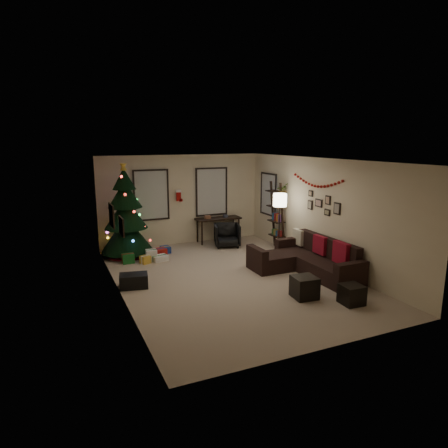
% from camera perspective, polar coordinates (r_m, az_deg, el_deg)
% --- Properties ---
extents(floor, '(7.00, 7.00, 0.00)m').
position_cam_1_polar(floor, '(9.33, 0.95, -7.68)').
color(floor, tan).
rests_on(floor, ground).
extents(ceiling, '(7.00, 7.00, 0.00)m').
position_cam_1_polar(ceiling, '(8.80, 1.01, 9.12)').
color(ceiling, white).
rests_on(ceiling, floor).
extents(wall_back, '(5.00, 0.00, 5.00)m').
position_cam_1_polar(wall_back, '(12.18, -6.01, 3.46)').
color(wall_back, beige).
rests_on(wall_back, floor).
extents(wall_front, '(5.00, 0.00, 5.00)m').
position_cam_1_polar(wall_front, '(6.07, 15.13, -5.55)').
color(wall_front, beige).
rests_on(wall_front, floor).
extents(wall_left, '(0.00, 7.00, 7.00)m').
position_cam_1_polar(wall_left, '(8.25, -14.97, -0.95)').
color(wall_left, beige).
rests_on(wall_left, floor).
extents(wall_right, '(0.00, 7.00, 7.00)m').
position_cam_1_polar(wall_right, '(10.26, 13.75, 1.59)').
color(wall_right, beige).
rests_on(wall_right, floor).
extents(window_back_left, '(1.05, 0.06, 1.50)m').
position_cam_1_polar(window_back_left, '(11.87, -10.35, 4.09)').
color(window_back_left, '#728CB2').
rests_on(window_back_left, wall_back).
extents(window_back_right, '(1.05, 0.06, 1.50)m').
position_cam_1_polar(window_back_right, '(12.45, -1.81, 4.63)').
color(window_back_right, '#728CB2').
rests_on(window_back_right, wall_back).
extents(window_right_wall, '(0.06, 0.90, 1.30)m').
position_cam_1_polar(window_right_wall, '(12.31, 6.41, 4.24)').
color(window_right_wall, '#728CB2').
rests_on(window_right_wall, wall_right).
extents(christmas_tree, '(1.41, 1.41, 2.62)m').
position_cam_1_polar(christmas_tree, '(11.13, -13.84, 0.98)').
color(christmas_tree, black).
rests_on(christmas_tree, floor).
extents(presents, '(1.50, 1.01, 0.30)m').
position_cam_1_polar(presents, '(10.93, -11.21, -4.31)').
color(presents, maroon).
rests_on(presents, floor).
extents(sofa, '(1.75, 2.55, 0.84)m').
position_cam_1_polar(sofa, '(9.85, 11.76, -5.20)').
color(sofa, black).
rests_on(sofa, floor).
extents(pillow_red_a, '(0.17, 0.50, 0.49)m').
position_cam_1_polar(pillow_red_a, '(9.37, 16.40, -3.99)').
color(pillow_red_a, maroon).
rests_on(pillow_red_a, sofa).
extents(pillow_red_b, '(0.12, 0.44, 0.44)m').
position_cam_1_polar(pillow_red_b, '(9.94, 13.56, -2.92)').
color(pillow_red_b, maroon).
rests_on(pillow_red_b, sofa).
extents(pillow_cream, '(0.13, 0.41, 0.40)m').
position_cam_1_polar(pillow_cream, '(10.66, 10.57, -1.85)').
color(pillow_cream, beige).
rests_on(pillow_cream, sofa).
extents(ottoman_near, '(0.51, 0.51, 0.44)m').
position_cam_1_polar(ottoman_near, '(8.31, 11.41, -8.83)').
color(ottoman_near, black).
rests_on(ottoman_near, floor).
extents(ottoman_far, '(0.43, 0.43, 0.38)m').
position_cam_1_polar(ottoman_far, '(8.24, 17.77, -9.57)').
color(ottoman_far, black).
rests_on(ottoman_far, floor).
extents(desk, '(1.41, 0.50, 0.76)m').
position_cam_1_polar(desk, '(12.41, -0.84, 0.50)').
color(desk, black).
rests_on(desk, floor).
extents(desk_chair, '(0.83, 0.81, 0.69)m').
position_cam_1_polar(desk_chair, '(11.90, 0.44, -1.59)').
color(desk_chair, black).
rests_on(desk_chair, floor).
extents(bookshelf, '(0.30, 0.57, 1.96)m').
position_cam_1_polar(bookshelf, '(11.65, 7.56, 1.04)').
color(bookshelf, black).
rests_on(bookshelf, floor).
extents(potted_plant, '(0.57, 0.57, 0.48)m').
position_cam_1_polar(potted_plant, '(11.31, 8.33, 5.08)').
color(potted_plant, '#4C4C4C').
rests_on(potted_plant, bookshelf).
extents(floor_lamp, '(0.36, 0.36, 1.73)m').
position_cam_1_polar(floor_lamp, '(10.80, 7.98, 2.82)').
color(floor_lamp, black).
rests_on(floor_lamp, floor).
extents(art_map, '(0.04, 0.60, 0.50)m').
position_cam_1_polar(art_map, '(9.02, -15.75, 1.16)').
color(art_map, black).
rests_on(art_map, wall_left).
extents(art_abstract, '(0.04, 0.45, 0.35)m').
position_cam_1_polar(art_abstract, '(7.84, -14.43, -0.29)').
color(art_abstract, black).
rests_on(art_abstract, wall_left).
extents(gallery, '(0.03, 1.25, 0.54)m').
position_cam_1_polar(gallery, '(10.15, 13.97, 2.74)').
color(gallery, black).
rests_on(gallery, wall_right).
extents(garland, '(0.08, 1.90, 0.30)m').
position_cam_1_polar(garland, '(10.27, 13.10, 5.92)').
color(garland, '#A5140C').
rests_on(garland, wall_right).
extents(stocking_left, '(0.20, 0.05, 0.36)m').
position_cam_1_polar(stocking_left, '(12.00, -6.48, 4.10)').
color(stocking_left, '#990F0C').
rests_on(stocking_left, wall_back).
extents(stocking_right, '(0.20, 0.05, 0.36)m').
position_cam_1_polar(stocking_right, '(12.28, -5.27, 4.12)').
color(stocking_right, '#990F0C').
rests_on(stocking_right, wall_back).
extents(storage_bin, '(0.66, 0.51, 0.30)m').
position_cam_1_polar(storage_bin, '(8.92, -12.77, -7.91)').
color(storage_bin, black).
rests_on(storage_bin, floor).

